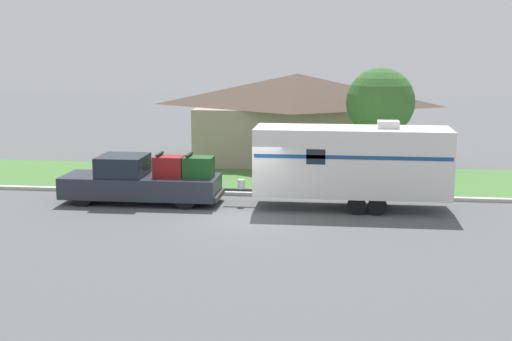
% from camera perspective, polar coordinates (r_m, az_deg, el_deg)
% --- Properties ---
extents(ground_plane, '(120.00, 120.00, 0.00)m').
position_cam_1_polar(ground_plane, '(26.07, -0.88, -3.78)').
color(ground_plane, '#515456').
extents(curb_strip, '(80.00, 0.30, 0.14)m').
position_cam_1_polar(curb_strip, '(29.67, 0.09, -1.89)').
color(curb_strip, beige).
rests_on(curb_strip, ground_plane).
extents(lawn_strip, '(80.00, 7.00, 0.03)m').
position_cam_1_polar(lawn_strip, '(33.24, 0.84, -0.65)').
color(lawn_strip, '#477538').
rests_on(lawn_strip, ground_plane).
extents(house_across_street, '(11.01, 6.57, 4.65)m').
position_cam_1_polar(house_across_street, '(37.93, 3.32, 4.37)').
color(house_across_street, gray).
rests_on(house_across_street, ground_plane).
extents(pickup_truck, '(6.31, 2.08, 2.01)m').
position_cam_1_polar(pickup_truck, '(28.61, -9.09, -0.83)').
color(pickup_truck, black).
rests_on(pickup_truck, ground_plane).
extents(travel_trailer, '(8.63, 2.25, 3.41)m').
position_cam_1_polar(travel_trailer, '(27.35, 7.68, 0.73)').
color(travel_trailer, black).
rests_on(travel_trailer, ground_plane).
extents(mailbox, '(0.48, 0.20, 1.35)m').
position_cam_1_polar(mailbox, '(31.35, -9.43, 0.43)').
color(mailbox, brown).
rests_on(mailbox, ground_plane).
extents(tree_in_yard, '(3.13, 3.13, 5.16)m').
position_cam_1_polar(tree_in_yard, '(33.09, 9.93, 5.40)').
color(tree_in_yard, brown).
rests_on(tree_in_yard, ground_plane).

